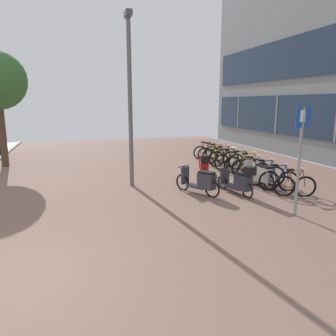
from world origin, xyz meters
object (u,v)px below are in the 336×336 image
object	(u,v)px
bicycle_rack_01	(279,181)
bicycle_rack_02	(265,176)
bicycle_rack_04	(249,167)
scooter_far	(201,181)
scooter_extra	(260,175)
scooter_near	(240,181)
bicycle_rack_06	(229,162)
bicycle_rack_09	(211,154)
scooter_mid	(204,166)
bicycle_rack_00	(295,186)
bicycle_rack_07	(224,159)
bicycle_rack_03	(253,172)
lamp_post	(130,93)
bicycle_rack_05	(240,164)
bicycle_rack_10	(206,152)
bicycle_rack_08	(216,156)
parking_sign	(300,150)

from	to	relation	value
bicycle_rack_01	bicycle_rack_02	world-z (taller)	bicycle_rack_02
bicycle_rack_04	scooter_far	size ratio (longest dim) A/B	0.92
bicycle_rack_01	scooter_extra	xyz separation A→B (m)	(-0.29, 0.63, 0.08)
scooter_near	scooter_far	world-z (taller)	scooter_near
bicycle_rack_06	scooter_extra	bearing A→B (deg)	-95.99
bicycle_rack_09	scooter_near	xyz separation A→B (m)	(-1.57, -5.59, 0.10)
bicycle_rack_01	scooter_mid	bearing A→B (deg)	122.17
bicycle_rack_09	bicycle_rack_00	bearing A→B (deg)	-90.24
bicycle_rack_07	bicycle_rack_03	bearing A→B (deg)	-93.85
scooter_mid	scooter_extra	distance (m)	2.25
scooter_near	lamp_post	size ratio (longest dim) A/B	0.29
bicycle_rack_01	bicycle_rack_00	bearing A→B (deg)	-83.74
scooter_near	scooter_mid	bearing A→B (deg)	92.28
bicycle_rack_09	bicycle_rack_05	bearing A→B (deg)	-88.92
bicycle_rack_00	bicycle_rack_07	bearing A→B (deg)	89.76
scooter_mid	scooter_far	xyz separation A→B (m)	(-1.03, -2.15, -0.01)
bicycle_rack_00	bicycle_rack_10	xyz separation A→B (m)	(0.08, 6.90, 0.01)
bicycle_rack_06	bicycle_rack_04	bearing A→B (deg)	-84.72
bicycle_rack_05	scooter_extra	distance (m)	2.18
bicycle_rack_04	scooter_extra	bearing A→B (deg)	-106.40
bicycle_rack_07	bicycle_rack_08	bearing A→B (deg)	93.24
bicycle_rack_04	scooter_near	size ratio (longest dim) A/B	0.86
bicycle_rack_06	scooter_far	world-z (taller)	bicycle_rack_06
scooter_extra	parking_sign	xyz separation A→B (m)	(-0.74, -2.77, 1.26)
bicycle_rack_05	scooter_mid	distance (m)	1.74
scooter_far	bicycle_rack_03	bearing A→B (deg)	22.68
bicycle_rack_01	scooter_far	world-z (taller)	bicycle_rack_01
bicycle_rack_04	lamp_post	bearing A→B (deg)	-179.42
bicycle_rack_01	scooter_far	bearing A→B (deg)	172.68
scooter_mid	lamp_post	distance (m)	3.98
parking_sign	bicycle_rack_02	bearing A→B (deg)	70.72
bicycle_rack_08	parking_sign	distance (m)	7.17
bicycle_rack_07	parking_sign	distance (m)	6.51
bicycle_rack_05	scooter_far	size ratio (longest dim) A/B	0.88
bicycle_rack_08	bicycle_rack_01	bearing A→B (deg)	-90.67
bicycle_rack_02	parking_sign	distance (m)	3.28
bicycle_rack_09	parking_sign	world-z (taller)	parking_sign
bicycle_rack_03	bicycle_rack_06	distance (m)	2.07
lamp_post	scooter_near	bearing A→B (deg)	-35.06
scooter_mid	lamp_post	size ratio (longest dim) A/B	0.30
bicycle_rack_10	bicycle_rack_07	bearing A→B (deg)	-91.60
bicycle_rack_10	scooter_near	bearing A→B (deg)	-104.43
bicycle_rack_02	bicycle_rack_05	distance (m)	2.08
bicycle_rack_02	scooter_extra	world-z (taller)	bicycle_rack_02
bicycle_rack_00	bicycle_rack_03	size ratio (longest dim) A/B	0.92
bicycle_rack_03	bicycle_rack_05	size ratio (longest dim) A/B	0.97
bicycle_rack_06	scooter_near	size ratio (longest dim) A/B	0.84
bicycle_rack_03	parking_sign	bearing A→B (deg)	-104.92
scooter_far	parking_sign	world-z (taller)	parking_sign
bicycle_rack_00	bicycle_rack_05	world-z (taller)	bicycle_rack_05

